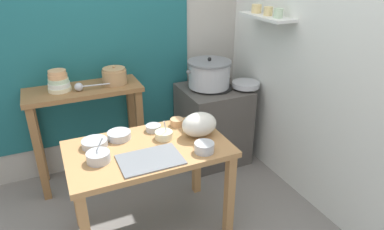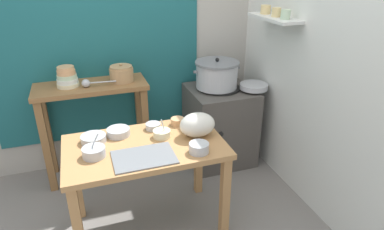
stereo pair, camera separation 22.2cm
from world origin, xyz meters
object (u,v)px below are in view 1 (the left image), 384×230
object	(u,v)px
stove_block	(212,123)
prep_bowl_1	(98,157)
back_shelf_table	(86,112)
serving_tray	(150,160)
ladle	(80,87)
clay_pot	(114,76)
prep_table	(149,160)
prep_bowl_3	(177,122)
prep_bowl_0	(153,128)
prep_bowl_6	(119,135)
prep_bowl_5	(164,135)
plastic_bag	(199,124)
wide_pan	(246,84)
prep_bowl_4	(204,147)
bowl_stack_enamel	(59,82)
prep_bowl_2	(95,143)
steamer_pot	(209,74)

from	to	relation	value
stove_block	prep_bowl_1	distance (m)	1.51
back_shelf_table	serving_tray	size ratio (longest dim) A/B	2.40
ladle	clay_pot	bearing A→B (deg)	11.68
prep_table	prep_bowl_3	world-z (taller)	prep_bowl_3
stove_block	prep_bowl_0	size ratio (longest dim) A/B	6.84
clay_pot	prep_bowl_6	world-z (taller)	clay_pot
clay_pot	prep_bowl_5	xyz separation A→B (m)	(0.15, -0.80, -0.22)
ladle	plastic_bag	xyz separation A→B (m)	(0.70, -0.80, -0.13)
wide_pan	prep_bowl_1	size ratio (longest dim) A/B	1.68
ladle	prep_bowl_0	size ratio (longest dim) A/B	2.51
prep_bowl_4	prep_bowl_0	bearing A→B (deg)	116.15
plastic_bag	wide_pan	xyz separation A→B (m)	(0.78, 0.60, -0.00)
stove_block	prep_bowl_4	bearing A→B (deg)	-120.80
ladle	wide_pan	xyz separation A→B (m)	(1.48, -0.20, -0.13)
back_shelf_table	prep_bowl_6	bearing A→B (deg)	-78.51
prep_bowl_0	prep_bowl_3	world-z (taller)	prep_bowl_3
bowl_stack_enamel	back_shelf_table	bearing A→B (deg)	-3.46
plastic_bag	clay_pot	bearing A→B (deg)	115.06
prep_bowl_2	stove_block	bearing A→B (deg)	25.53
prep_bowl_2	prep_bowl_0	bearing A→B (deg)	7.73
clay_pot	serving_tray	world-z (taller)	clay_pot
bowl_stack_enamel	prep_bowl_5	size ratio (longest dim) A/B	1.19
back_shelf_table	plastic_bag	world-z (taller)	back_shelf_table
prep_table	clay_pot	xyz separation A→B (m)	(-0.01, 0.87, 0.36)
stove_block	serving_tray	bearing A→B (deg)	-135.78
prep_bowl_1	prep_bowl_5	bearing A→B (deg)	13.48
prep_bowl_1	prep_bowl_6	bearing A→B (deg)	52.10
wide_pan	prep_bowl_6	bearing A→B (deg)	-162.81
prep_table	prep_bowl_6	world-z (taller)	prep_bowl_6
plastic_bag	stove_block	bearing A→B (deg)	55.63
stove_block	bowl_stack_enamel	bearing A→B (deg)	174.09
stove_block	bowl_stack_enamel	world-z (taller)	bowl_stack_enamel
plastic_bag	prep_bowl_6	world-z (taller)	plastic_bag
back_shelf_table	prep_bowl_4	distance (m)	1.25
prep_bowl_5	bowl_stack_enamel	bearing A→B (deg)	126.90
stove_block	prep_bowl_6	xyz separation A→B (m)	(-1.04, -0.54, 0.37)
prep_bowl_4	prep_table	bearing A→B (deg)	146.00
clay_pot	prep_bowl_6	distance (m)	0.72
back_shelf_table	bowl_stack_enamel	xyz separation A→B (m)	(-0.18, 0.01, 0.30)
bowl_stack_enamel	prep_bowl_1	distance (m)	0.96
bowl_stack_enamel	ladle	world-z (taller)	bowl_stack_enamel
ladle	prep_bowl_4	world-z (taller)	ladle
back_shelf_table	clay_pot	xyz separation A→B (m)	(0.27, 0.00, 0.29)
ladle	prep_bowl_3	xyz separation A→B (m)	(0.62, -0.58, -0.19)
steamer_pot	plastic_bag	bearing A→B (deg)	-121.50
prep_bowl_5	prep_bowl_6	xyz separation A→B (m)	(-0.29, 0.13, -0.00)
ladle	prep_bowl_6	bearing A→B (deg)	-75.19
stove_block	steamer_pot	bearing A→B (deg)	153.38
ladle	prep_bowl_1	distance (m)	0.87
prep_table	prep_bowl_1	xyz separation A→B (m)	(-0.34, -0.05, 0.15)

